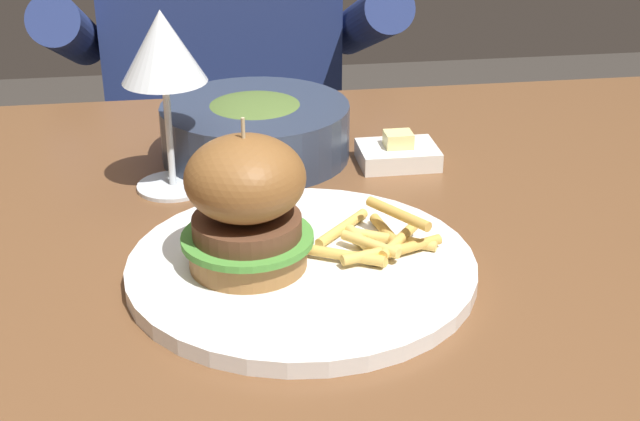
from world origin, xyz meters
name	(u,v)px	position (x,y,z in m)	size (l,w,h in m)	color
dining_table	(299,318)	(0.00, 0.00, 0.65)	(1.35, 0.82, 0.74)	brown
main_plate	(302,267)	(-0.01, -0.07, 0.75)	(0.29, 0.29, 0.01)	white
burger_sandwich	(246,203)	(-0.05, -0.07, 0.81)	(0.11, 0.11, 0.13)	#9E6B38
fries_pile	(377,239)	(0.06, -0.06, 0.76)	(0.12, 0.10, 0.03)	#EABC5B
wine_glass	(163,53)	(-0.11, 0.12, 0.88)	(0.08, 0.08, 0.18)	silver
butter_dish	(398,154)	(0.13, 0.15, 0.75)	(0.08, 0.06, 0.04)	white
soup_bowl	(256,129)	(-0.02, 0.19, 0.77)	(0.20, 0.20, 0.07)	#2D384C
diner_person	(226,144)	(-0.04, 0.69, 0.56)	(0.51, 0.36, 1.18)	#282833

